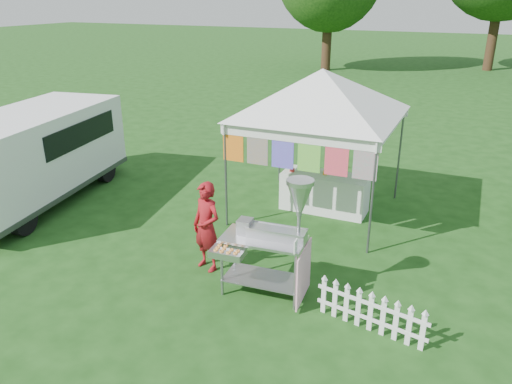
% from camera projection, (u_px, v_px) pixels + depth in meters
% --- Properties ---
extents(ground, '(120.00, 120.00, 0.00)m').
position_uv_depth(ground, '(247.00, 293.00, 7.76)').
color(ground, '#194112').
rests_on(ground, ground).
extents(canopy_main, '(4.24, 4.24, 3.45)m').
position_uv_depth(canopy_main, '(323.00, 69.00, 9.62)').
color(canopy_main, '#59595E').
rests_on(canopy_main, ground).
extents(donut_cart, '(1.38, 1.04, 1.93)m').
position_uv_depth(donut_cart, '(277.00, 229.00, 7.29)').
color(donut_cart, gray).
rests_on(donut_cart, ground).
extents(vendor, '(0.65, 0.52, 1.54)m').
position_uv_depth(vendor, '(207.00, 227.00, 8.21)').
color(vendor, maroon).
rests_on(vendor, ground).
extents(cargo_van, '(2.68, 5.03, 1.99)m').
position_uv_depth(cargo_van, '(34.00, 154.00, 10.96)').
color(cargo_van, white).
rests_on(cargo_van, ground).
extents(picket_fence, '(1.59, 0.34, 0.56)m').
position_uv_depth(picket_fence, '(370.00, 313.00, 6.82)').
color(picket_fence, white).
rests_on(picket_fence, ground).
extents(display_table, '(1.80, 0.70, 0.81)m').
position_uv_depth(display_table, '(324.00, 192.00, 10.61)').
color(display_table, white).
rests_on(display_table, ground).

